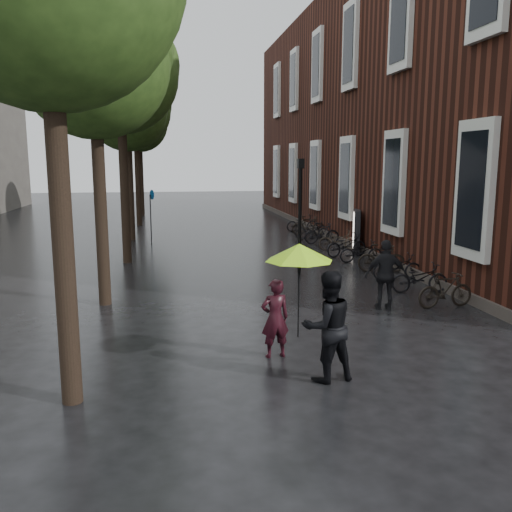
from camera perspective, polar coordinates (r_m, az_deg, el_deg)
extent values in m
plane|color=black|center=(8.66, 8.38, -15.82)|extent=(120.00, 120.00, 0.00)
cube|color=#38160F|center=(29.95, 16.60, 13.91)|extent=(10.00, 33.00, 12.00)
cube|color=silver|center=(15.16, 22.10, 6.42)|extent=(0.25, 1.60, 3.60)
cube|color=black|center=(15.10, 21.78, 6.44)|extent=(0.10, 1.20, 3.00)
cube|color=silver|center=(19.59, 14.41, 7.49)|extent=(0.25, 1.60, 3.60)
cube|color=black|center=(19.55, 14.14, 7.50)|extent=(0.10, 1.20, 3.00)
cube|color=silver|center=(20.14, 15.14, 23.31)|extent=(0.25, 1.60, 3.60)
cube|color=black|center=(20.10, 14.86, 23.35)|extent=(0.10, 1.20, 3.00)
cube|color=silver|center=(24.24, 9.58, 8.09)|extent=(0.25, 1.60, 3.60)
cube|color=black|center=(24.21, 9.36, 8.09)|extent=(0.10, 1.20, 3.00)
cube|color=silver|center=(24.69, 9.98, 20.95)|extent=(0.25, 1.60, 3.60)
cube|color=black|center=(24.66, 9.75, 20.97)|extent=(0.10, 1.20, 3.00)
cube|color=silver|center=(29.01, 6.32, 8.46)|extent=(0.25, 1.60, 3.60)
cube|color=black|center=(28.98, 6.13, 8.46)|extent=(0.10, 1.20, 3.00)
cube|color=silver|center=(29.38, 6.54, 19.24)|extent=(0.25, 1.60, 3.60)
cube|color=black|center=(29.36, 6.34, 19.26)|extent=(0.10, 1.20, 3.00)
cube|color=silver|center=(33.84, 3.98, 8.71)|extent=(0.25, 1.60, 3.60)
cube|color=black|center=(33.82, 3.82, 8.71)|extent=(0.10, 1.20, 3.00)
cube|color=silver|center=(34.17, 4.10, 17.97)|extent=(0.25, 1.60, 3.60)
cube|color=black|center=(34.14, 3.93, 17.98)|extent=(0.10, 1.20, 3.00)
cube|color=silver|center=(38.72, 2.23, 8.89)|extent=(0.25, 1.60, 3.60)
cube|color=black|center=(38.70, 2.08, 8.89)|extent=(0.10, 1.20, 3.00)
cube|color=silver|center=(39.00, 2.29, 16.99)|extent=(0.25, 1.60, 3.60)
cube|color=black|center=(38.98, 2.14, 17.00)|extent=(0.10, 1.20, 3.00)
cube|color=#3F3833|center=(28.31, 7.06, 2.62)|extent=(0.40, 33.00, 0.30)
cylinder|color=black|center=(8.65, -19.58, -0.02)|extent=(0.32, 0.32, 4.68)
cylinder|color=black|center=(14.56, -15.98, 3.71)|extent=(0.32, 0.32, 4.51)
cylinder|color=black|center=(20.48, -13.65, 6.15)|extent=(0.32, 0.32, 4.95)
cylinder|color=black|center=(26.48, -13.08, 6.39)|extent=(0.32, 0.32, 4.40)
cylinder|color=black|center=(32.45, -12.31, 7.38)|extent=(0.32, 0.32, 4.79)
cylinder|color=black|center=(38.45, -11.98, 7.60)|extent=(0.32, 0.32, 4.57)
imported|color=black|center=(10.45, 2.02, -6.57)|extent=(0.61, 0.45, 1.55)
imported|color=black|center=(9.41, 7.54, -7.34)|extent=(1.06, 0.89, 1.93)
cylinder|color=black|center=(9.71, 4.50, -4.13)|extent=(0.02, 0.02, 1.55)
cone|color=#AAFF1A|center=(9.55, 4.56, 0.39)|extent=(1.22, 1.22, 0.31)
cylinder|color=black|center=(9.52, 4.58, 1.55)|extent=(0.02, 0.02, 0.08)
imported|color=black|center=(14.13, 13.52, -1.94)|extent=(1.11, 0.59, 1.79)
imported|color=black|center=(14.79, 19.32, -3.40)|extent=(1.59, 0.58, 0.94)
imported|color=black|center=(16.25, 16.83, -2.23)|extent=(1.69, 0.73, 0.86)
imported|color=black|center=(17.85, 14.62, -1.08)|extent=(1.63, 0.64, 0.84)
imported|color=black|center=(18.91, 13.10, -0.21)|extent=(1.68, 0.82, 0.97)
imported|color=black|center=(20.49, 11.00, 0.46)|extent=(1.65, 0.68, 0.84)
imported|color=black|center=(21.69, 9.51, 1.15)|extent=(1.87, 1.00, 0.93)
imported|color=black|center=(23.18, 8.64, 1.68)|extent=(1.73, 0.73, 0.89)
imported|color=black|center=(24.88, 6.96, 2.39)|extent=(1.63, 0.48, 0.98)
imported|color=black|center=(26.21, 5.96, 2.69)|extent=(1.74, 0.86, 0.88)
imported|color=black|center=(27.62, 5.54, 3.20)|extent=(1.73, 0.72, 1.01)
imported|color=black|center=(29.14, 4.87, 3.47)|extent=(1.76, 0.73, 0.90)
cube|color=black|center=(22.75, 10.56, 2.58)|extent=(0.24, 1.17, 1.76)
cube|color=#F1E3D0|center=(22.70, 10.26, 2.70)|extent=(0.04, 0.98, 1.44)
cylinder|color=black|center=(17.93, 4.64, 3.67)|extent=(0.11, 0.11, 3.57)
cube|color=black|center=(17.82, 4.73, 9.68)|extent=(0.20, 0.20, 0.31)
sphere|color=#FFE5B2|center=(17.82, 4.73, 9.68)|extent=(0.16, 0.16, 0.16)
cylinder|color=#262628|center=(25.36, -11.02, 3.84)|extent=(0.05, 0.05, 2.22)
cylinder|color=#0D4C91|center=(25.27, -10.90, 6.36)|extent=(0.03, 0.44, 0.44)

